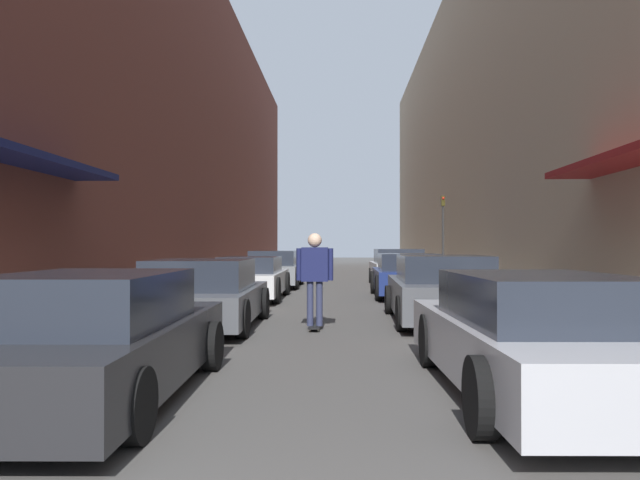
{
  "coord_description": "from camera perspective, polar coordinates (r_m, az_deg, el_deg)",
  "views": [
    {
      "loc": [
        0.24,
        -1.02,
        1.54
      ],
      "look_at": [
        -0.24,
        12.97,
        1.66
      ],
      "focal_mm": 35.0,
      "sensor_mm": 36.0,
      "label": 1
    }
  ],
  "objects": [
    {
      "name": "building_row_left",
      "position": [
        28.18,
        -13.48,
        9.99
      ],
      "size": [
        4.9,
        51.38,
        13.31
      ],
      "color": "brown",
      "rests_on": "ground"
    },
    {
      "name": "parked_car_left_0",
      "position": [
        6.65,
        -19.73,
        -8.5
      ],
      "size": [
        1.87,
        4.64,
        1.27
      ],
      "color": "#232326",
      "rests_on": "ground"
    },
    {
      "name": "parked_car_right_2",
      "position": [
        18.61,
        8.02,
        -3.26
      ],
      "size": [
        2.05,
        4.26,
        1.3
      ],
      "color": "navy",
      "rests_on": "ground"
    },
    {
      "name": "curb_strip_left",
      "position": [
        27.13,
        -7.58,
        -3.6
      ],
      "size": [
        1.8,
        51.38,
        0.12
      ],
      "color": "gray",
      "rests_on": "ground"
    },
    {
      "name": "curb_strip_right",
      "position": [
        27.05,
        10.5,
        -3.61
      ],
      "size": [
        1.8,
        51.38,
        0.12
      ],
      "color": "gray",
      "rests_on": "ground"
    },
    {
      "name": "building_row_right",
      "position": [
        28.07,
        16.44,
        10.2
      ],
      "size": [
        4.9,
        51.38,
        13.47
      ],
      "color": "tan",
      "rests_on": "ground"
    },
    {
      "name": "skateboarder",
      "position": [
        11.34,
        -0.48,
        -2.78
      ],
      "size": [
        0.67,
        0.78,
        1.76
      ],
      "color": "black",
      "rests_on": "ground"
    },
    {
      "name": "ground",
      "position": [
        21.63,
        1.33,
        -4.56
      ],
      "size": [
        113.04,
        113.04,
        0.0
      ],
      "primitive_type": "plane",
      "color": "#4C4947"
    },
    {
      "name": "traffic_light",
      "position": [
        27.93,
        11.18,
        1.16
      ],
      "size": [
        0.16,
        0.22,
        3.6
      ],
      "color": "#2D2D2D",
      "rests_on": "curb_strip_right"
    },
    {
      "name": "parked_car_left_2",
      "position": [
        17.85,
        -6.27,
        -3.48
      ],
      "size": [
        1.89,
        4.74,
        1.21
      ],
      "color": "silver",
      "rests_on": "ground"
    },
    {
      "name": "parked_car_right_1",
      "position": [
        12.71,
        11.02,
        -4.51
      ],
      "size": [
        2.02,
        4.59,
        1.34
      ],
      "color": "#515459",
      "rests_on": "ground"
    },
    {
      "name": "parked_car_right_3",
      "position": [
        24.17,
        7.11,
        -2.55
      ],
      "size": [
        2.07,
        4.37,
        1.39
      ],
      "color": "silver",
      "rests_on": "ground"
    },
    {
      "name": "parked_car_left_3",
      "position": [
        23.0,
        -4.2,
        -2.7
      ],
      "size": [
        1.97,
        4.4,
        1.34
      ],
      "color": "gray",
      "rests_on": "ground"
    },
    {
      "name": "parked_car_right_0",
      "position": [
        6.76,
        19.01,
        -8.36
      ],
      "size": [
        1.89,
        4.81,
        1.25
      ],
      "color": "#B7B7BC",
      "rests_on": "ground"
    },
    {
      "name": "parked_car_left_1",
      "position": [
        11.85,
        -10.62,
        -4.95
      ],
      "size": [
        2.08,
        4.48,
        1.27
      ],
      "color": "#515459",
      "rests_on": "ground"
    }
  ]
}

